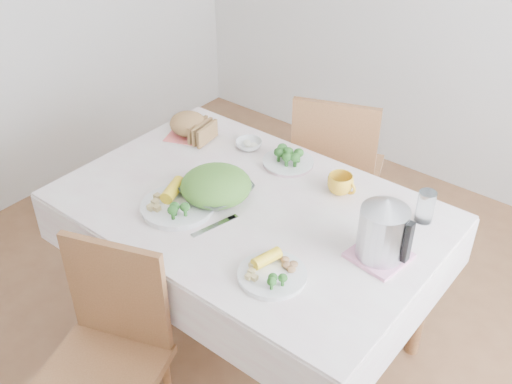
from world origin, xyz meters
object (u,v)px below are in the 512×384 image
Objects in this scene: dining_table at (250,276)px; chair_near at (99,370)px; dinner_plate_right at (272,275)px; chair_far at (337,171)px; dinner_plate_left at (178,207)px; yellow_mug at (340,184)px; salad_bowl at (216,192)px; electric_kettle at (383,231)px.

dining_table is 1.56× the size of chair_near.
chair_far is at bearing 110.38° from dinner_plate_right.
chair_far is 3.26× the size of dinner_plate_left.
dining_table is 0.57m from yellow_mug.
salad_bowl is at bearing -136.26° from yellow_mug.
dining_table is 1.47× the size of chair_far.
dinner_plate_right is at bearing -8.20° from dinner_plate_left.
dining_table is at bearing -128.78° from yellow_mug.
dinner_plate_right is at bearing -144.84° from electric_kettle.
yellow_mug is (0.44, 0.50, 0.03)m from dinner_plate_left.
chair_near is at bearing -104.76° from yellow_mug.
chair_far is (-0.04, 1.61, 0.00)m from chair_near.
dinner_plate_left reaches higher than dining_table.
chair_near is at bearing -93.27° from dining_table.
dining_table is 4.79× the size of dinner_plate_left.
chair_near is at bearing 70.31° from chair_far.
chair_near reaches higher than salad_bowl.
dining_table is at bearing 66.71° from chair_near.
yellow_mug reaches higher than dinner_plate_right.
salad_bowl is at bearing 153.79° from dinner_plate_right.
yellow_mug reaches higher than dining_table.
yellow_mug is (0.24, 0.30, 0.43)m from dining_table.
dining_table is 0.84m from chair_far.
chair_far is 3.97× the size of dinner_plate_right.
dinner_plate_right is 1.01× the size of electric_kettle.
chair_far is at bearing 95.62° from dining_table.
salad_bowl is (-0.05, -0.88, 0.33)m from chair_far.
yellow_mug is 0.42m from electric_kettle.
salad_bowl is 0.92× the size of dinner_plate_left.
chair_near is 0.94× the size of chair_far.
chair_far is at bearing 110.55° from electric_kettle.
electric_kettle is (0.69, 0.10, 0.09)m from salad_bowl.
yellow_mug is at bearing 123.14° from electric_kettle.
yellow_mug is at bearing 48.66° from dinner_plate_left.
dinner_plate_right is (0.37, 0.50, 0.31)m from chair_near.
salad_bowl is at bearing 76.47° from chair_near.
salad_bowl is 0.17m from dinner_plate_left.
dinner_plate_left is 1.22× the size of electric_kettle.
dinner_plate_left is at bearing -131.34° from yellow_mug.
yellow_mug is at bearing 43.74° from salad_bowl.
chair_far reaches higher than yellow_mug.
dinner_plate_left is at bearing 178.96° from electric_kettle.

